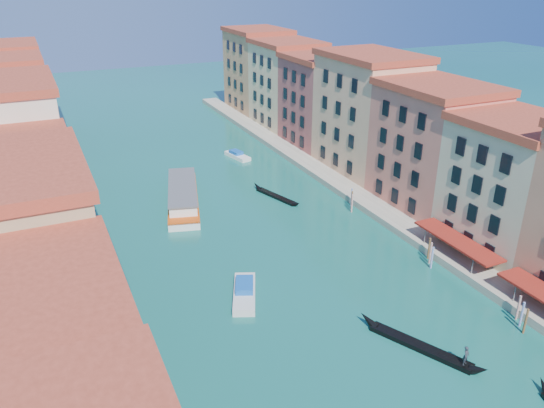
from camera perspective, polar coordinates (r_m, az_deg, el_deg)
The scene contains 9 objects.
left_bank_palazzos at distance 72.82m, azimuth -25.77°, elevation 2.32°, with size 12.80×128.40×21.00m.
right_bank_palazzos at distance 90.06m, azimuth 12.39°, elevation 8.04°, with size 12.80×128.40×21.00m.
quay at distance 88.65m, azimuth 7.70°, elevation 1.80°, with size 4.00×140.00×1.00m, color gray.
mooring_poles_right at distance 62.21m, azimuth 23.35°, elevation -9.58°, with size 1.44×54.24×3.20m.
vaporetto_far at distance 83.72m, azimuth -9.57°, elevation 0.92°, with size 9.44×20.25×2.94m.
gondola_fore at distance 54.76m, azimuth 15.65°, elevation -14.38°, with size 6.88×12.63×2.71m.
gondola_far at distance 85.08m, azimuth 0.35°, elevation 0.93°, with size 4.14×11.05×1.60m.
motorboat_mid at distance 60.11m, azimuth -2.98°, elevation -9.39°, with size 5.16×7.91×1.57m.
motorboat_far at distance 103.51m, azimuth -3.77°, elevation 5.27°, with size 3.37×6.67×1.32m.
Camera 1 is at (-22.69, -4.01, 33.65)m, focal length 35.00 mm.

